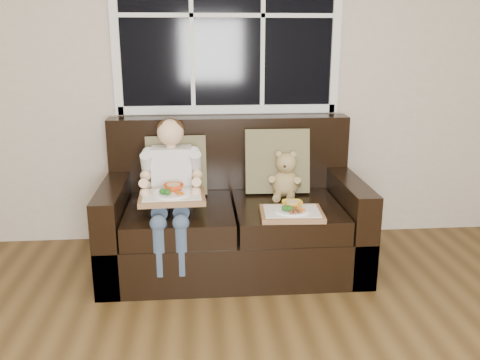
{
  "coord_description": "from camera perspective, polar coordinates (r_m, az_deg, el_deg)",
  "views": [
    {
      "loc": [
        -0.16,
        -1.23,
        1.51
      ],
      "look_at": [
        0.1,
        1.85,
        0.63
      ],
      "focal_mm": 38.0,
      "sensor_mm": 36.0,
      "label": 1
    }
  ],
  "objects": [
    {
      "name": "room_walls",
      "position": [
        1.25,
        2.81,
        19.54
      ],
      "size": [
        4.52,
        5.02,
        2.71
      ],
      "color": "#B9AC9A",
      "rests_on": "ground"
    },
    {
      "name": "window_back",
      "position": [
        3.72,
        -1.45,
        18.0
      ],
      "size": [
        1.62,
        0.04,
        1.37
      ],
      "color": "black",
      "rests_on": "room_walls"
    },
    {
      "name": "loveseat",
      "position": [
        3.47,
        -0.84,
        -4.39
      ],
      "size": [
        1.7,
        0.92,
        0.96
      ],
      "color": "black",
      "rests_on": "ground"
    },
    {
      "name": "pillow_left",
      "position": [
        3.51,
        -7.17,
        1.61
      ],
      "size": [
        0.42,
        0.21,
        0.42
      ],
      "rotation": [
        -0.21,
        0.0,
        0.06
      ],
      "color": "olive",
      "rests_on": "loveseat"
    },
    {
      "name": "pillow_right",
      "position": [
        3.55,
        4.15,
        2.13
      ],
      "size": [
        0.45,
        0.21,
        0.46
      ],
      "rotation": [
        -0.21,
        0.0,
        -0.03
      ],
      "color": "olive",
      "rests_on": "loveseat"
    },
    {
      "name": "child",
      "position": [
        3.26,
        -7.72,
        0.22
      ],
      "size": [
        0.38,
        0.59,
        0.86
      ],
      "color": "silver",
      "rests_on": "loveseat"
    },
    {
      "name": "teddy_bear",
      "position": [
        3.47,
        5.16,
        0.26
      ],
      "size": [
        0.22,
        0.27,
        0.33
      ],
      "rotation": [
        0.0,
        0.0,
        -0.24
      ],
      "color": "tan",
      "rests_on": "loveseat"
    },
    {
      "name": "tray_left",
      "position": [
        3.13,
        -7.63,
        -1.73
      ],
      "size": [
        0.41,
        0.32,
        0.09
      ],
      "rotation": [
        0.0,
        0.0,
        0.04
      ],
      "color": "olive",
      "rests_on": "child"
    },
    {
      "name": "tray_right",
      "position": [
        3.12,
        5.82,
        -3.57
      ],
      "size": [
        0.4,
        0.31,
        0.09
      ],
      "rotation": [
        0.0,
        0.0,
        -0.06
      ],
      "color": "olive",
      "rests_on": "loveseat"
    }
  ]
}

